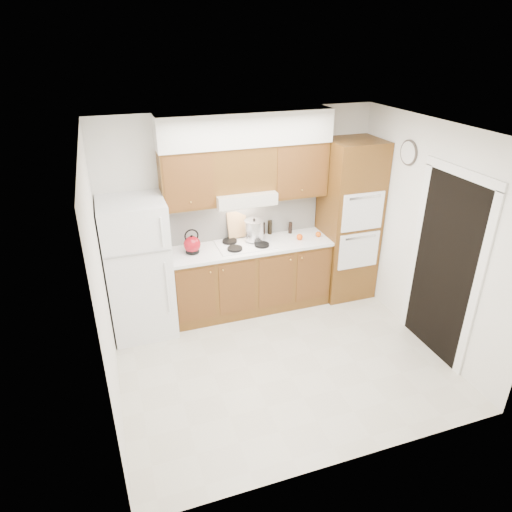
{
  "coord_description": "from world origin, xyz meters",
  "views": [
    {
      "loc": [
        -1.63,
        -3.92,
        3.42
      ],
      "look_at": [
        -0.14,
        0.45,
        1.15
      ],
      "focal_mm": 32.0,
      "sensor_mm": 36.0,
      "label": 1
    }
  ],
  "objects_px": {
    "kettle": "(192,244)",
    "stock_pot": "(254,230)",
    "fridge": "(138,269)",
    "oven_cabinet": "(348,221)"
  },
  "relations": [
    {
      "from": "kettle",
      "to": "stock_pot",
      "type": "bearing_deg",
      "value": 28.71
    },
    {
      "from": "fridge",
      "to": "kettle",
      "type": "distance_m",
      "value": 0.71
    },
    {
      "from": "fridge",
      "to": "oven_cabinet",
      "type": "relative_size",
      "value": 0.78
    },
    {
      "from": "oven_cabinet",
      "to": "fridge",
      "type": "bearing_deg",
      "value": -179.3
    },
    {
      "from": "oven_cabinet",
      "to": "stock_pot",
      "type": "bearing_deg",
      "value": 175.59
    },
    {
      "from": "oven_cabinet",
      "to": "stock_pot",
      "type": "relative_size",
      "value": 8.57
    },
    {
      "from": "fridge",
      "to": "kettle",
      "type": "relative_size",
      "value": 8.1
    },
    {
      "from": "oven_cabinet",
      "to": "stock_pot",
      "type": "height_order",
      "value": "oven_cabinet"
    },
    {
      "from": "stock_pot",
      "to": "fridge",
      "type": "bearing_deg",
      "value": -174.83
    },
    {
      "from": "fridge",
      "to": "oven_cabinet",
      "type": "xyz_separation_m",
      "value": [
        2.85,
        0.03,
        0.24
      ]
    }
  ]
}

